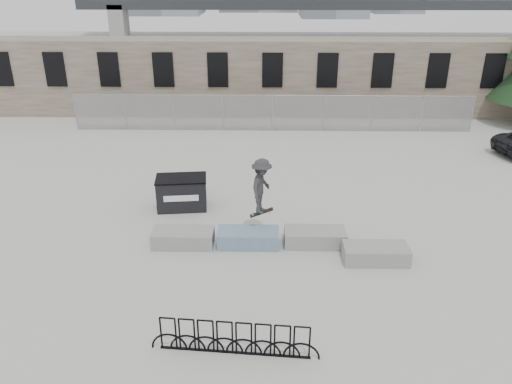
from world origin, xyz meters
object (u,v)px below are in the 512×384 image
at_px(planter_center_left, 248,237).
at_px(skateboarder, 262,186).
at_px(planter_center_right, 315,237).
at_px(planter_offset, 376,253).
at_px(bike_rack, 234,338).
at_px(dumpster, 182,193).
at_px(planter_far_left, 183,237).

xyz_separation_m(planter_center_left, skateboarder, (0.43, 0.37, 1.67)).
distance_m(planter_center_right, planter_offset, 2.05).
distance_m(bike_rack, skateboarder, 5.68).
height_order(planter_offset, dumpster, dumpster).
bearing_deg(planter_far_left, dumpster, 99.25).
height_order(planter_center_left, dumpster, dumpster).
bearing_deg(planter_center_right, dumpster, 150.62).
relative_size(planter_center_left, dumpster, 1.01).
bearing_deg(planter_center_right, planter_center_left, -178.05).
height_order(planter_center_right, dumpster, dumpster).
bearing_deg(skateboarder, planter_far_left, 117.05).
bearing_deg(dumpster, planter_center_left, -53.19).
xyz_separation_m(planter_center_left, planter_center_right, (2.19, 0.07, 0.00)).
xyz_separation_m(planter_center_right, planter_offset, (1.80, -0.99, 0.00)).
xyz_separation_m(planter_far_left, planter_offset, (6.13, -0.88, 0.00)).
relative_size(planter_offset, bike_rack, 0.50).
xyz_separation_m(planter_far_left, planter_center_left, (2.14, 0.04, 0.00)).
relative_size(planter_far_left, planter_center_right, 1.00).
height_order(planter_center_left, bike_rack, bike_rack).
height_order(planter_far_left, planter_center_left, same).
xyz_separation_m(planter_center_right, bike_rack, (-2.35, -5.15, 0.15)).
height_order(planter_far_left, planter_center_right, same).
bearing_deg(planter_far_left, planter_offset, -8.19).
height_order(planter_far_left, dumpster, dumpster).
bearing_deg(planter_center_left, dumpster, 133.13).
height_order(planter_far_left, bike_rack, bike_rack).
bearing_deg(planter_offset, skateboarder, 160.11).
bearing_deg(planter_offset, planter_center_left, 167.02).
xyz_separation_m(planter_far_left, dumpster, (-0.46, 2.81, 0.34)).
xyz_separation_m(dumpster, skateboarder, (3.03, -2.40, 1.33)).
bearing_deg(planter_center_right, bike_rack, -114.51).
xyz_separation_m(dumpster, bike_rack, (2.44, -7.85, -0.18)).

